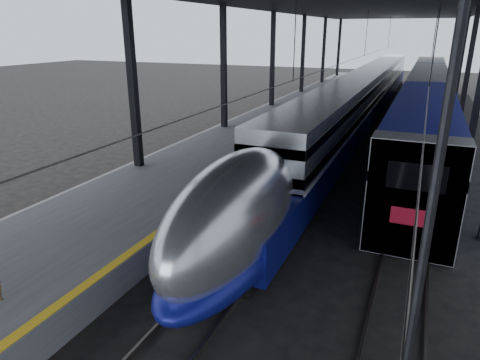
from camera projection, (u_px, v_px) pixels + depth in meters
The scene contains 7 objects.
ground at pixel (192, 249), 15.23m from camera, with size 160.00×160.00×0.00m, color black.
platform at pixel (278, 123), 33.72m from camera, with size 6.00×80.00×1.00m, color #4C4C4F.
yellow_strip at pixel (313, 119), 32.51m from camera, with size 0.30×80.00×0.01m, color gold.
rails at pixel (383, 137), 30.87m from camera, with size 6.52×80.00×0.16m.
canopy at pixel (358, 3), 28.86m from camera, with size 18.00×75.00×9.47m.
tgv_train at pixel (363, 98), 37.07m from camera, with size 2.80×65.20×4.02m.
second_train at pixel (426, 94), 37.45m from camera, with size 3.01×56.05×4.15m.
Camera 1 is at (6.92, -11.79, 7.37)m, focal length 32.00 mm.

